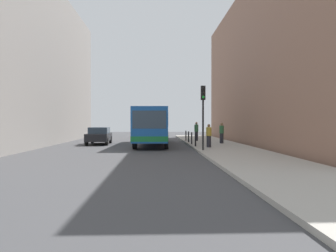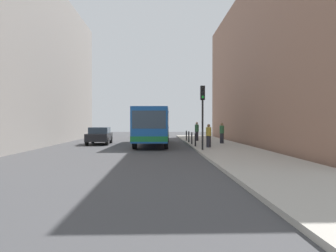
# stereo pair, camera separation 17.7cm
# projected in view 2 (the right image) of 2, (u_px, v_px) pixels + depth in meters

# --- Properties ---
(ground_plane) EXTENTS (80.00, 80.00, 0.00)m
(ground_plane) POSITION_uv_depth(u_px,v_px,m) (148.00, 149.00, 22.87)
(ground_plane) COLOR #424244
(sidewalk) EXTENTS (4.40, 40.00, 0.15)m
(sidewalk) POSITION_uv_depth(u_px,v_px,m) (224.00, 148.00, 23.04)
(sidewalk) COLOR #ADA89E
(sidewalk) RESTS_ON ground
(building_left) EXTENTS (7.00, 32.00, 13.82)m
(building_left) POSITION_uv_depth(u_px,v_px,m) (9.00, 61.00, 26.41)
(building_left) COLOR gray
(building_left) RESTS_ON ground
(building_right) EXTENTS (7.00, 32.00, 13.40)m
(building_right) POSITION_uv_depth(u_px,v_px,m) (286.00, 66.00, 27.15)
(building_right) COLOR #936B56
(building_right) RESTS_ON ground
(bus) EXTENTS (2.95, 11.11, 3.00)m
(bus) POSITION_uv_depth(u_px,v_px,m) (153.00, 125.00, 26.99)
(bus) COLOR #19519E
(bus) RESTS_ON ground
(car_beside_bus) EXTENTS (1.99, 4.46, 1.48)m
(car_beside_bus) POSITION_uv_depth(u_px,v_px,m) (100.00, 135.00, 28.02)
(car_beside_bus) COLOR black
(car_beside_bus) RESTS_ON ground
(car_behind_bus) EXTENTS (2.03, 4.48, 1.48)m
(car_behind_bus) POSITION_uv_depth(u_px,v_px,m) (151.00, 132.00, 38.11)
(car_behind_bus) COLOR silver
(car_behind_bus) RESTS_ON ground
(traffic_light) EXTENTS (0.28, 0.33, 4.10)m
(traffic_light) POSITION_uv_depth(u_px,v_px,m) (203.00, 105.00, 20.54)
(traffic_light) COLOR black
(traffic_light) RESTS_ON sidewalk
(bollard_near) EXTENTS (0.11, 0.11, 0.95)m
(bollard_near) POSITION_uv_depth(u_px,v_px,m) (195.00, 140.00, 23.63)
(bollard_near) COLOR black
(bollard_near) RESTS_ON sidewalk
(bollard_mid) EXTENTS (0.11, 0.11, 0.95)m
(bollard_mid) POSITION_uv_depth(u_px,v_px,m) (192.00, 138.00, 26.09)
(bollard_mid) COLOR black
(bollard_mid) RESTS_ON sidewalk
(bollard_far) EXTENTS (0.11, 0.11, 0.95)m
(bollard_far) POSITION_uv_depth(u_px,v_px,m) (189.00, 137.00, 28.55)
(bollard_far) COLOR black
(bollard_far) RESTS_ON sidewalk
(bollard_farthest) EXTENTS (0.11, 0.11, 0.95)m
(bollard_farthest) POSITION_uv_depth(u_px,v_px,m) (186.00, 136.00, 31.01)
(bollard_farthest) COLOR black
(bollard_farthest) RESTS_ON sidewalk
(pedestrian_near_signal) EXTENTS (0.38, 0.38, 1.64)m
(pedestrian_near_signal) POSITION_uv_depth(u_px,v_px,m) (209.00, 136.00, 22.81)
(pedestrian_near_signal) COLOR #26262D
(pedestrian_near_signal) RESTS_ON sidewalk
(pedestrian_mid_sidewalk) EXTENTS (0.38, 0.38, 1.72)m
(pedestrian_mid_sidewalk) POSITION_uv_depth(u_px,v_px,m) (222.00, 133.00, 26.98)
(pedestrian_mid_sidewalk) COLOR #26262D
(pedestrian_mid_sidewalk) RESTS_ON sidewalk
(pedestrian_far_sidewalk) EXTENTS (0.38, 0.38, 1.79)m
(pedestrian_far_sidewalk) POSITION_uv_depth(u_px,v_px,m) (197.00, 131.00, 30.68)
(pedestrian_far_sidewalk) COLOR #26262D
(pedestrian_far_sidewalk) RESTS_ON sidewalk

